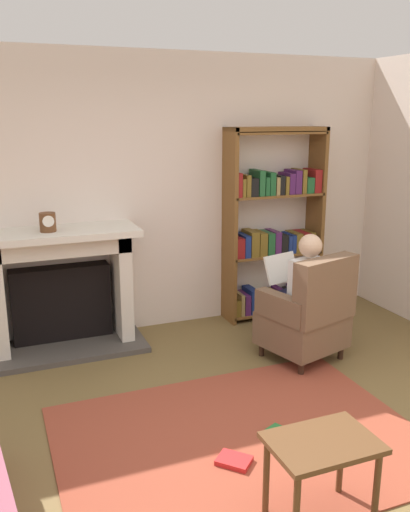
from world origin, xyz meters
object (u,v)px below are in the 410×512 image
Objects in this scene: mantel_clock at (48,222)px; armchair_reading at (308,315)px; bookshelf at (273,229)px; seated_reader at (299,290)px; side_table at (322,454)px; fireplace at (62,286)px.

mantel_clock is 0.17× the size of armchair_reading.
bookshelf reaches higher than seated_reader.
seated_reader is at bearing 62.22° from side_table.
bookshelf is at bearing 0.92° from fireplace.
bookshelf reaches higher than mantel_clock.
mantel_clock reaches higher than seated_reader.
bookshelf is 1.26m from armchair_reading.
mantel_clock is 0.08× the size of bookshelf.
seated_reader is (2.01, -0.88, -0.59)m from mantel_clock.
seated_reader is at bearing -105.34° from bookshelf.
bookshelf is 1.75× the size of seated_reader.
mantel_clock is at bearing -131.60° from fireplace.
fireplace reaches higher than armchair_reading.
armchair_reading is at bearing 90.00° from seated_reader.
mantel_clock reaches higher than side_table.
bookshelf reaches higher than side_table.
bookshelf is at bearing 3.40° from mantel_clock.
mantel_clock is (-0.09, -0.10, 0.62)m from fireplace.
side_table is at bearing -69.27° from mantel_clock.
fireplace is at bearing 48.40° from mantel_clock.
mantel_clock is 0.14× the size of seated_reader.
armchair_reading is 0.85× the size of seated_reader.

